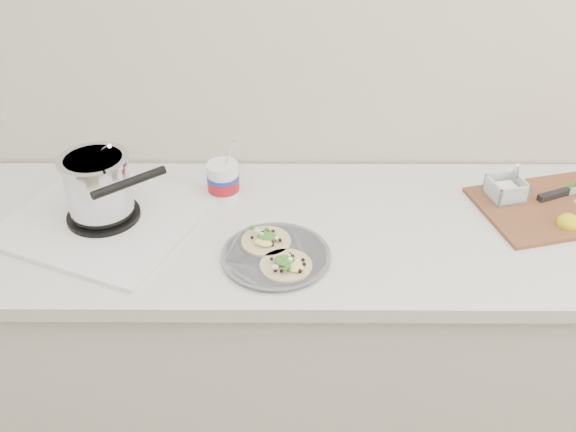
{
  "coord_description": "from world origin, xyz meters",
  "views": [
    {
      "loc": [
        -0.03,
        0.01,
        1.9
      ],
      "look_at": [
        -0.04,
        1.37,
        0.96
      ],
      "focal_mm": 40.0,
      "sensor_mm": 36.0,
      "label": 1
    }
  ],
  "objects_px": {
    "taco_plate": "(276,253)",
    "tub": "(224,177)",
    "stove": "(100,197)",
    "cutboard": "(553,202)"
  },
  "relations": [
    {
      "from": "stove",
      "to": "tub",
      "type": "relative_size",
      "value": 2.99
    },
    {
      "from": "stove",
      "to": "tub",
      "type": "bearing_deg",
      "value": 44.59
    },
    {
      "from": "tub",
      "to": "stove",
      "type": "bearing_deg",
      "value": -158.46
    },
    {
      "from": "taco_plate",
      "to": "cutboard",
      "type": "relative_size",
      "value": 0.57
    },
    {
      "from": "taco_plate",
      "to": "tub",
      "type": "height_order",
      "value": "tub"
    },
    {
      "from": "stove",
      "to": "cutboard",
      "type": "distance_m",
      "value": 1.24
    },
    {
      "from": "taco_plate",
      "to": "cutboard",
      "type": "bearing_deg",
      "value": 16.99
    },
    {
      "from": "taco_plate",
      "to": "tub",
      "type": "distance_m",
      "value": 0.32
    },
    {
      "from": "tub",
      "to": "cutboard",
      "type": "bearing_deg",
      "value": -2.98
    },
    {
      "from": "stove",
      "to": "tub",
      "type": "distance_m",
      "value": 0.34
    }
  ]
}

